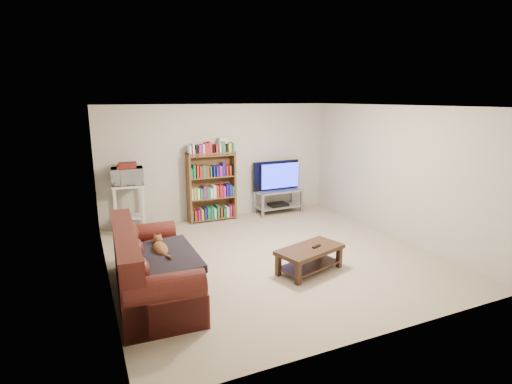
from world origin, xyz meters
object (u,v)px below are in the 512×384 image
sofa (148,272)px  coffee_table (310,255)px  bookshelf (212,186)px  tv_stand (278,198)px

sofa → coffee_table: 2.32m
sofa → bookshelf: bearing=60.5°
bookshelf → sofa: bearing=-121.1°
coffee_table → tv_stand: bearing=54.6°
sofa → bookshelf: bookshelf is taller
coffee_table → bookshelf: 3.14m
tv_stand → bookshelf: (-1.52, 0.08, 0.39)m
tv_stand → sofa: bearing=-142.1°
coffee_table → bookshelf: (-0.52, 3.06, 0.48)m
coffee_table → tv_stand: size_ratio=1.07×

